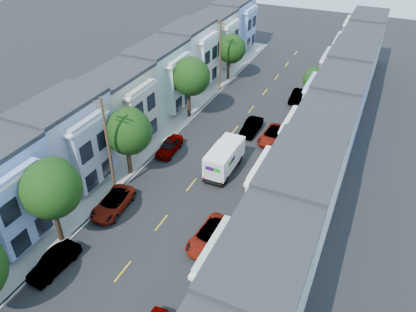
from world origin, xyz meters
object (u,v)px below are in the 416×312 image
at_px(fedex_truck, 224,157).
at_px(lead_sedan, 251,127).
at_px(tree_c, 128,132).
at_px(utility_pole_near, 108,147).
at_px(parked_right_b, 210,236).
at_px(tree_far_r, 314,80).
at_px(parked_left_d, 169,146).
at_px(tree_b, 50,189).
at_px(parked_left_b, 54,262).
at_px(tree_d, 190,77).
at_px(parked_left_c, 113,203).
at_px(parked_right_d, 297,96).
at_px(tree_e, 231,49).
at_px(utility_pole_far, 220,56).
at_px(parked_right_c, 273,135).

relative_size(fedex_truck, lead_sedan, 1.36).
relative_size(tree_c, utility_pole_near, 0.74).
bearing_deg(fedex_truck, parked_right_b, -73.90).
distance_m(tree_c, lead_sedan, 16.18).
xyz_separation_m(tree_far_r, parked_left_d, (-11.80, -18.19, -2.87)).
height_order(tree_far_r, parked_right_b, tree_far_r).
relative_size(tree_b, tree_c, 1.07).
height_order(utility_pole_near, parked_left_b, utility_pole_near).
height_order(parked_left_b, parked_right_b, parked_left_b).
xyz_separation_m(tree_d, parked_left_b, (1.40, -26.64, -4.86)).
bearing_deg(parked_left_c, tree_far_r, 63.38).
bearing_deg(utility_pole_near, parked_right_d, 67.53).
bearing_deg(parked_left_c, parked_right_d, 67.16).
height_order(tree_e, parked_left_b, tree_e).
height_order(tree_b, tree_d, tree_b).
relative_size(tree_d, utility_pole_near, 0.80).
height_order(tree_d, parked_left_d, tree_d).
relative_size(tree_e, parked_right_d, 1.67).
bearing_deg(parked_left_b, parked_left_c, 93.94).
distance_m(utility_pole_far, parked_left_d, 18.19).
xyz_separation_m(parked_left_d, parked_right_c, (9.80, 7.13, -0.05)).
distance_m(parked_left_b, parked_right_b, 12.38).
relative_size(parked_left_b, parked_right_c, 0.86).
height_order(tree_far_r, parked_left_b, tree_far_r).
relative_size(tree_far_r, parked_right_c, 1.02).
bearing_deg(parked_right_d, utility_pole_near, -111.80).
xyz_separation_m(tree_d, parked_right_b, (11.20, -19.08, -4.86)).
xyz_separation_m(tree_c, tree_far_r, (13.20, 23.45, -1.49)).
height_order(utility_pole_near, parked_right_d, utility_pole_near).
distance_m(utility_pole_near, parked_left_d, 9.58).
distance_m(tree_b, parked_left_b, 5.71).
bearing_deg(parked_right_d, parked_right_b, -89.34).
xyz_separation_m(tree_c, parked_right_c, (11.20, 12.39, -4.41)).
relative_size(tree_d, parked_left_d, 1.69).
distance_m(tree_d, parked_left_b, 27.12).
distance_m(tree_c, utility_pole_near, 3.13).
bearing_deg(utility_pole_far, tree_d, -90.01).
distance_m(tree_d, utility_pole_far, 9.28).
distance_m(tree_e, parked_left_b, 40.19).
relative_size(tree_e, parked_left_b, 1.61).
relative_size(tree_b, utility_pole_far, 0.80).
xyz_separation_m(parked_right_b, parked_right_c, (0.00, 17.87, -0.02)).
bearing_deg(parked_left_b, tree_e, 95.95).
distance_m(tree_c, parked_left_d, 6.97).
relative_size(tree_far_r, parked_left_c, 1.01).
bearing_deg(utility_pole_near, fedex_truck, 42.73).
distance_m(utility_pole_near, parked_right_d, 29.65).
xyz_separation_m(parked_left_b, parked_right_c, (9.80, 25.43, -0.02)).
xyz_separation_m(parked_left_d, parked_right_d, (9.80, 18.69, -0.06)).
bearing_deg(fedex_truck, tree_e, 110.48).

